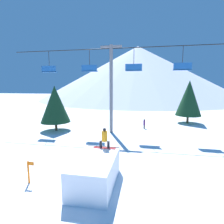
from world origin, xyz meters
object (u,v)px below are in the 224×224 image
at_px(snowboarder, 105,138).
at_px(snow_ramp, 95,171).
at_px(trail_marker, 29,171).
at_px(distant_skier, 144,123).
at_px(pine_tree_near, 55,104).

bearing_deg(snowboarder, snow_ramp, -95.31).
xyz_separation_m(snow_ramp, trail_marker, (-3.68, -0.52, -0.07)).
distance_m(snowboarder, distant_skier, 12.37).
relative_size(snowboarder, distant_skier, 1.14).
distance_m(pine_tree_near, distant_skier, 11.31).
bearing_deg(distant_skier, snow_ramp, -100.65).
bearing_deg(pine_tree_near, trail_marker, -68.67).
distance_m(snowboarder, trail_marker, 4.61).
bearing_deg(trail_marker, distant_skier, 66.19).
xyz_separation_m(snow_ramp, distant_skier, (2.56, 13.62, -0.10)).
height_order(snow_ramp, snowboarder, snowboarder).
height_order(snow_ramp, pine_tree_near, pine_tree_near).
bearing_deg(trail_marker, pine_tree_near, 111.33).
bearing_deg(pine_tree_near, snowboarder, -47.94).
bearing_deg(trail_marker, snowboarder, 28.86).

